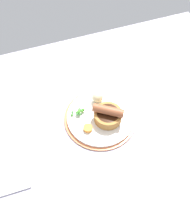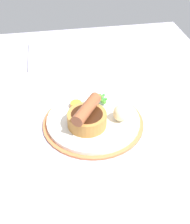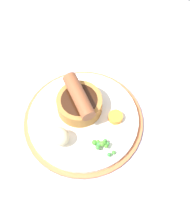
# 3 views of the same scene
# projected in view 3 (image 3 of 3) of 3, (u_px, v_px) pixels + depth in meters

# --- Properties ---
(dining_table) EXTENTS (1.10, 0.80, 0.03)m
(dining_table) POSITION_uv_depth(u_px,v_px,m) (76.00, 121.00, 0.75)
(dining_table) COLOR #9E99AD
(dining_table) RESTS_ON ground
(dinner_plate) EXTENTS (0.23, 0.23, 0.01)m
(dinner_plate) POSITION_uv_depth(u_px,v_px,m) (84.00, 119.00, 0.73)
(dinner_plate) COLOR #CC6B3D
(dinner_plate) RESTS_ON dining_table
(sausage_pudding) EXTENTS (0.09, 0.09, 0.06)m
(sausage_pudding) POSITION_uv_depth(u_px,v_px,m) (78.00, 102.00, 0.71)
(sausage_pudding) COLOR #AD7538
(sausage_pudding) RESTS_ON dinner_plate
(pea_pile) EXTENTS (0.05, 0.03, 0.02)m
(pea_pile) POSITION_uv_depth(u_px,v_px,m) (102.00, 145.00, 0.68)
(pea_pile) COLOR #4A8E2C
(pea_pile) RESTS_ON dinner_plate
(potato_chunk_1) EXTENTS (0.04, 0.04, 0.04)m
(potato_chunk_1) POSITION_uv_depth(u_px,v_px,m) (60.00, 136.00, 0.68)
(potato_chunk_1) COLOR beige
(potato_chunk_1) RESTS_ON dinner_plate
(carrot_slice_1) EXTENTS (0.04, 0.04, 0.01)m
(carrot_slice_1) POSITION_uv_depth(u_px,v_px,m) (116.00, 117.00, 0.71)
(carrot_slice_1) COLOR orange
(carrot_slice_1) RESTS_ON dinner_plate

